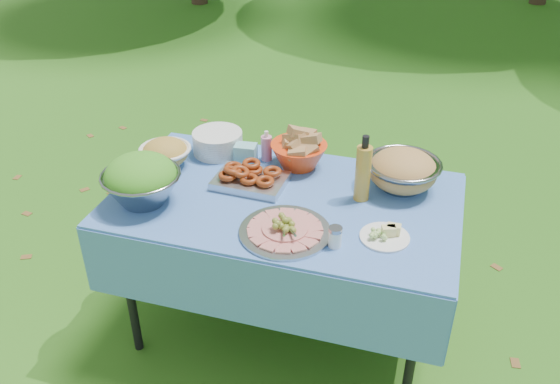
# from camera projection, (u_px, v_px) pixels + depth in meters

# --- Properties ---
(ground) EXTENTS (80.00, 80.00, 0.00)m
(ground) POSITION_uv_depth(u_px,v_px,m) (284.00, 327.00, 2.92)
(ground) COLOR #0D3E0B
(ground) RESTS_ON ground
(picnic_table) EXTENTS (1.46, 0.86, 0.76)m
(picnic_table) POSITION_uv_depth(u_px,v_px,m) (284.00, 268.00, 2.72)
(picnic_table) COLOR #84CEFF
(picnic_table) RESTS_ON ground
(salad_bowl) EXTENTS (0.40, 0.40, 0.21)m
(salad_bowl) POSITION_uv_depth(u_px,v_px,m) (141.00, 180.00, 2.43)
(salad_bowl) COLOR gray
(salad_bowl) RESTS_ON picnic_table
(pasta_bowl_white) EXTENTS (0.25, 0.25, 0.13)m
(pasta_bowl_white) POSITION_uv_depth(u_px,v_px,m) (165.00, 153.00, 2.72)
(pasta_bowl_white) COLOR white
(pasta_bowl_white) RESTS_ON picnic_table
(plate_stack) EXTENTS (0.31, 0.31, 0.11)m
(plate_stack) POSITION_uv_depth(u_px,v_px,m) (218.00, 142.00, 2.83)
(plate_stack) COLOR white
(plate_stack) RESTS_ON picnic_table
(wipes_box) EXTENTS (0.11, 0.08, 0.09)m
(wipes_box) POSITION_uv_depth(u_px,v_px,m) (246.00, 154.00, 2.75)
(wipes_box) COLOR #7DCCD2
(wipes_box) RESTS_ON picnic_table
(sanitizer_bottle) EXTENTS (0.07, 0.07, 0.15)m
(sanitizer_bottle) POSITION_uv_depth(u_px,v_px,m) (267.00, 146.00, 2.76)
(sanitizer_bottle) COLOR pink
(sanitizer_bottle) RESTS_ON picnic_table
(bread_bowl) EXTENTS (0.34, 0.34, 0.17)m
(bread_bowl) POSITION_uv_depth(u_px,v_px,m) (299.00, 149.00, 2.70)
(bread_bowl) COLOR #EA3D12
(bread_bowl) RESTS_ON picnic_table
(pasta_bowl_steel) EXTENTS (0.39, 0.39, 0.17)m
(pasta_bowl_steel) POSITION_uv_depth(u_px,v_px,m) (403.00, 170.00, 2.54)
(pasta_bowl_steel) COLOR gray
(pasta_bowl_steel) RESTS_ON picnic_table
(fried_tray) EXTENTS (0.32, 0.23, 0.07)m
(fried_tray) POSITION_uv_depth(u_px,v_px,m) (250.00, 177.00, 2.59)
(fried_tray) COLOR #B7B9BD
(fried_tray) RESTS_ON picnic_table
(charcuterie_platter) EXTENTS (0.45, 0.45, 0.08)m
(charcuterie_platter) POSITION_uv_depth(u_px,v_px,m) (285.00, 224.00, 2.28)
(charcuterie_platter) COLOR #A3A7AA
(charcuterie_platter) RESTS_ON picnic_table
(oil_bottle) EXTENTS (0.08, 0.08, 0.30)m
(oil_bottle) POSITION_uv_depth(u_px,v_px,m) (363.00, 168.00, 2.43)
(oil_bottle) COLOR #BD8E2D
(oil_bottle) RESTS_ON picnic_table
(cheese_plate) EXTENTS (0.26, 0.26, 0.05)m
(cheese_plate) POSITION_uv_depth(u_px,v_px,m) (385.00, 232.00, 2.26)
(cheese_plate) COLOR white
(cheese_plate) RESTS_ON picnic_table
(shaker) EXTENTS (0.06, 0.06, 0.08)m
(shaker) POSITION_uv_depth(u_px,v_px,m) (335.00, 237.00, 2.21)
(shaker) COLOR white
(shaker) RESTS_ON picnic_table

